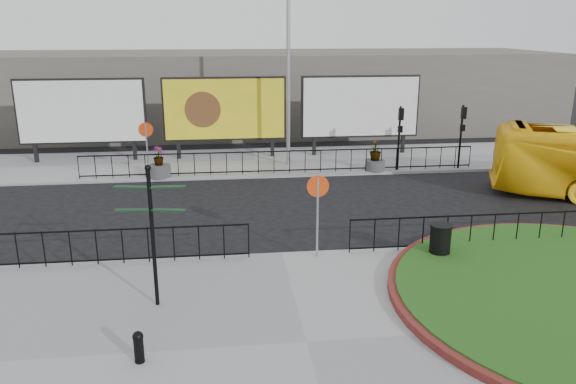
{
  "coord_description": "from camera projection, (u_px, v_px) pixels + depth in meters",
  "views": [
    {
      "loc": [
        -1.65,
        -15.54,
        6.66
      ],
      "look_at": [
        0.32,
        1.15,
        1.66
      ],
      "focal_mm": 35.0,
      "sensor_mm": 36.0,
      "label": 1
    }
  ],
  "objects": [
    {
      "name": "signal_pole_b",
      "position": [
        462.0,
        127.0,
        26.23
      ],
      "size": [
        0.22,
        0.26,
        3.0
      ],
      "color": "black",
      "rests_on": "pavement_far"
    },
    {
      "name": "billboard_mid",
      "position": [
        225.0,
        109.0,
        28.31
      ],
      "size": [
        6.2,
        0.31,
        4.1
      ],
      "color": "black",
      "rests_on": "pavement_far"
    },
    {
      "name": "planter_c",
      "position": [
        375.0,
        159.0,
        26.24
      ],
      "size": [
        0.93,
        0.93,
        1.47
      ],
      "color": "#4C4C4F",
      "rests_on": "pavement_far"
    },
    {
      "name": "signal_pole_a",
      "position": [
        400.0,
        128.0,
        25.9
      ],
      "size": [
        0.22,
        0.26,
        3.0
      ],
      "color": "black",
      "rests_on": "pavement_far"
    },
    {
      "name": "speed_sign_near",
      "position": [
        318.0,
        198.0,
        16.06
      ],
      "size": [
        0.64,
        0.07,
        2.47
      ],
      "color": "gray",
      "rests_on": "pavement_near"
    },
    {
      "name": "pavement_near",
      "position": [
        306.0,
        344.0,
        12.1
      ],
      "size": [
        30.0,
        10.0,
        0.12
      ],
      "primitive_type": "cube",
      "color": "gray",
      "rests_on": "ground"
    },
    {
      "name": "billboard_right",
      "position": [
        360.0,
        107.0,
        29.1
      ],
      "size": [
        6.2,
        0.31,
        4.1
      ],
      "color": "black",
      "rests_on": "pavement_far"
    },
    {
      "name": "railing_near_right",
      "position": [
        494.0,
        230.0,
        17.13
      ],
      "size": [
        9.0,
        0.1,
        1.1
      ],
      "primitive_type": null,
      "color": "black",
      "rests_on": "pavement_near"
    },
    {
      "name": "building_backdrop",
      "position": [
        246.0,
        91.0,
        37.1
      ],
      "size": [
        40.0,
        10.0,
        5.0
      ],
      "primitive_type": "cube",
      "color": "#5A554E",
      "rests_on": "ground"
    },
    {
      "name": "railing_far",
      "position": [
        282.0,
        162.0,
        25.65
      ],
      "size": [
        18.0,
        0.1,
        1.1
      ],
      "primitive_type": null,
      "color": "black",
      "rests_on": "pavement_far"
    },
    {
      "name": "litter_bin",
      "position": [
        440.0,
        242.0,
        16.21
      ],
      "size": [
        0.64,
        0.64,
        1.06
      ],
      "color": "black",
      "rests_on": "pavement_near"
    },
    {
      "name": "bollard",
      "position": [
        139.0,
        345.0,
        11.26
      ],
      "size": [
        0.22,
        0.22,
        0.69
      ],
      "color": "black",
      "rests_on": "pavement_near"
    },
    {
      "name": "railing_near_left",
      "position": [
        70.0,
        248.0,
        15.72
      ],
      "size": [
        10.0,
        0.1,
        1.1
      ],
      "primitive_type": null,
      "color": "black",
      "rests_on": "pavement_near"
    },
    {
      "name": "fingerpost_sign",
      "position": [
        152.0,
        223.0,
        13.11
      ],
      "size": [
        1.64,
        0.43,
        3.51
      ],
      "rotation": [
        0.0,
        0.0,
        -0.17
      ],
      "color": "black",
      "rests_on": "pavement_near"
    },
    {
      "name": "speed_sign_far",
      "position": [
        146.0,
        138.0,
        24.72
      ],
      "size": [
        0.64,
        0.07,
        2.47
      ],
      "color": "gray",
      "rests_on": "pavement_far"
    },
    {
      "name": "pavement_far",
      "position": [
        256.0,
        162.0,
        28.28
      ],
      "size": [
        44.0,
        6.0,
        0.12
      ],
      "primitive_type": "cube",
      "color": "gray",
      "rests_on": "ground"
    },
    {
      "name": "planter_a",
      "position": [
        159.0,
        167.0,
        25.15
      ],
      "size": [
        1.03,
        1.03,
        1.39
      ],
      "color": "#4C4C4F",
      "rests_on": "pavement_far"
    },
    {
      "name": "ground",
      "position": [
        282.0,
        256.0,
        16.87
      ],
      "size": [
        90.0,
        90.0,
        0.0
      ],
      "primitive_type": "plane",
      "color": "black",
      "rests_on": "ground"
    },
    {
      "name": "lamp_post",
      "position": [
        288.0,
        66.0,
        26.14
      ],
      "size": [
        0.74,
        0.18,
        9.23
      ],
      "color": "gray",
      "rests_on": "pavement_far"
    },
    {
      "name": "billboard_left",
      "position": [
        82.0,
        112.0,
        27.53
      ],
      "size": [
        6.2,
        0.31,
        4.1
      ],
      "color": "black",
      "rests_on": "pavement_far"
    }
  ]
}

